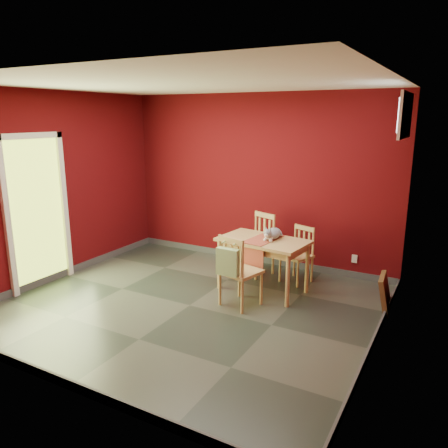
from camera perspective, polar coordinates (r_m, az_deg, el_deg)
The scene contains 13 objects.
ground at distance 5.67m, azimuth -4.49°, elevation -10.54°, with size 4.50×4.50×0.00m, color #2D342D.
room_shell at distance 5.65m, azimuth -4.50°, elevation -10.07°, with size 4.50×4.50×4.50m.
doorway at distance 6.53m, azimuth -23.31°, elevation 2.01°, with size 0.06×1.01×2.13m.
window at distance 5.33m, azimuth 22.59°, elevation 12.97°, with size 0.05×0.90×0.50m.
outlet_plate at distance 6.73m, azimuth 16.68°, elevation -4.37°, with size 0.08×0.01×0.12m, color silver.
dining_table at distance 5.92m, azimuth 5.14°, elevation -2.85°, with size 1.24×0.82×0.73m.
table_runner at distance 5.81m, azimuth 4.71°, elevation -2.74°, with size 0.39×0.69×0.33m.
chair_far_left at distance 6.63m, azimuth 4.46°, elevation -2.51°, with size 0.55×0.55×0.93m.
chair_far_right at distance 6.39m, azimuth 9.66°, elevation -3.86°, with size 0.48×0.48×0.81m.
chair_near at distance 5.47m, azimuth 1.91°, elevation -6.05°, with size 0.53×0.53×0.93m.
tote_bag at distance 5.25m, azimuth 0.50°, elevation -4.97°, with size 0.28×0.17×0.40m.
cat at distance 5.90m, azimuth 6.40°, elevation -0.97°, with size 0.21×0.41×0.21m, color slate, non-canonical shape.
picture_frame at distance 5.76m, azimuth 20.27°, elevation -8.53°, with size 0.19×0.47×0.46m.
Camera 1 is at (2.86, -4.29, 2.34)m, focal length 35.00 mm.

